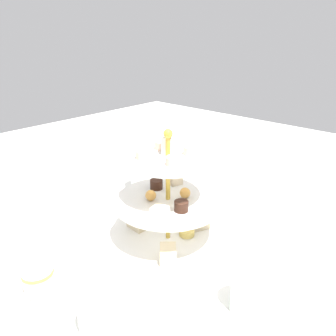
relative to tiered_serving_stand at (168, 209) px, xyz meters
name	(u,v)px	position (x,y,z in m)	size (l,w,h in m)	color
ground_plane	(168,241)	(0.00, 0.00, -0.09)	(2.40, 2.40, 0.00)	white
tiered_serving_stand	(168,209)	(0.00, 0.00, 0.00)	(0.29, 0.29, 0.27)	white
water_glass_tall_right	(142,170)	(0.15, 0.24, -0.02)	(0.07, 0.07, 0.14)	silver
water_glass_short_left	(98,313)	(-0.27, -0.09, -0.05)	(0.06, 0.06, 0.07)	silver
teacup_with_saucer	(39,282)	(-0.29, 0.06, -0.06)	(0.09, 0.09, 0.05)	white
butter_knife_left	(276,210)	(0.31, -0.12, -0.08)	(0.17, 0.01, 0.00)	silver
butter_knife_right	(39,226)	(-0.17, 0.28, -0.08)	(0.17, 0.01, 0.00)	silver
water_glass_mid_back	(248,289)	(-0.06, -0.24, -0.04)	(0.06, 0.06, 0.09)	silver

